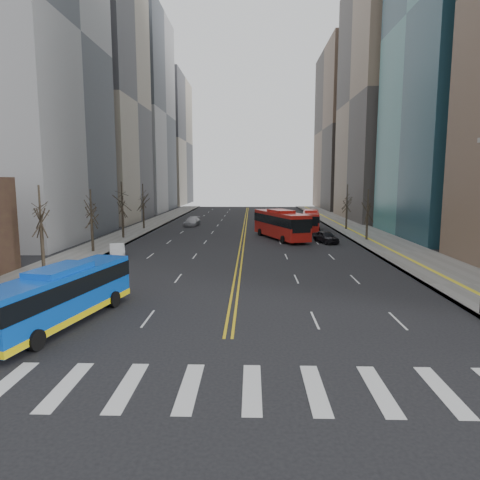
% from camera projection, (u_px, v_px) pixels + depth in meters
% --- Properties ---
extents(ground, '(220.00, 220.00, 0.00)m').
position_uv_depth(ground, '(221.00, 388.00, 16.09)').
color(ground, black).
extents(sidewalk_right, '(7.00, 130.00, 0.15)m').
position_uv_depth(sidewalk_right, '(368.00, 235.00, 60.15)').
color(sidewalk_right, slate).
rests_on(sidewalk_right, ground).
extents(sidewalk_left, '(5.00, 130.00, 0.15)m').
position_uv_depth(sidewalk_left, '(128.00, 234.00, 61.07)').
color(sidewalk_left, slate).
rests_on(sidewalk_left, ground).
extents(crosswalk, '(26.70, 4.00, 0.01)m').
position_uv_depth(crosswalk, '(221.00, 388.00, 16.09)').
color(crosswalk, silver).
rests_on(crosswalk, ground).
extents(centerline, '(0.55, 100.00, 0.01)m').
position_uv_depth(centerline, '(245.00, 227.00, 70.53)').
color(centerline, gold).
rests_on(centerline, ground).
extents(office_towers, '(83.00, 134.00, 58.00)m').
position_uv_depth(office_towers, '(247.00, 94.00, 80.56)').
color(office_towers, '#9A9A9D').
rests_on(office_towers, ground).
extents(street_trees, '(35.20, 47.20, 7.60)m').
position_uv_depth(street_trees, '(180.00, 205.00, 49.81)').
color(street_trees, '#2D241B').
rests_on(street_trees, ground).
extents(blue_bus, '(4.49, 11.09, 3.19)m').
position_uv_depth(blue_bus, '(61.00, 294.00, 22.98)').
color(blue_bus, blue).
rests_on(blue_bus, ground).
extents(red_bus_near, '(6.88, 12.56, 3.88)m').
position_uv_depth(red_bus_near, '(281.00, 223.00, 56.42)').
color(red_bus_near, '#AF1812').
rests_on(red_bus_near, ground).
extents(red_bus_far, '(3.68, 10.40, 3.26)m').
position_uv_depth(red_bus_far, '(311.00, 219.00, 65.30)').
color(red_bus_far, '#AF1812').
rests_on(red_bus_far, ground).
extents(car_white, '(2.70, 4.41, 1.37)m').
position_uv_depth(car_white, '(117.00, 250.00, 43.37)').
color(car_white, silver).
rests_on(car_white, ground).
extents(car_dark_mid, '(3.02, 4.73, 1.50)m').
position_uv_depth(car_dark_mid, '(326.00, 237.00, 53.10)').
color(car_dark_mid, black).
rests_on(car_dark_mid, ground).
extents(car_silver, '(2.48, 5.28, 1.49)m').
position_uv_depth(car_silver, '(192.00, 221.00, 72.88)').
color(car_silver, '#ADACB2').
rests_on(car_silver, ground).
extents(car_dark_far, '(3.52, 4.84, 1.22)m').
position_uv_depth(car_dark_far, '(307.00, 215.00, 86.77)').
color(car_dark_far, black).
rests_on(car_dark_far, ground).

